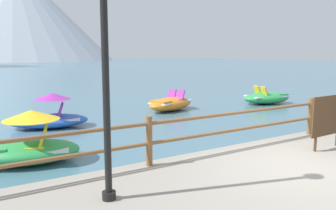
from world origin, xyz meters
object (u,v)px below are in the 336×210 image
lamp_post (104,23)px  pedal_boat_2 (49,117)px  sign_board (328,116)px  pedal_boat_0 (28,145)px  pedal_boat_1 (171,104)px  pedal_boat_3 (267,98)px

lamp_post → pedal_boat_2: 7.73m
sign_board → pedal_boat_0: 6.77m
pedal_boat_0 → pedal_boat_1: pedal_boat_0 is taller
pedal_boat_2 → pedal_boat_3: size_ratio=1.03×
lamp_post → pedal_boat_2: (0.77, 7.26, -2.53)m
sign_board → pedal_boat_3: 9.55m
pedal_boat_3 → pedal_boat_2: bearing=179.8°
lamp_post → pedal_boat_2: bearing=84.0°
sign_board → pedal_boat_3: (6.14, 7.27, -0.83)m
pedal_boat_2 → lamp_post: bearing=-96.0°
lamp_post → sign_board: size_ratio=3.49×
lamp_post → pedal_boat_3: bearing=32.7°
pedal_boat_2 → pedal_boat_3: pedal_boat_2 is taller
pedal_boat_1 → pedal_boat_3: (5.16, -0.81, -0.00)m
pedal_boat_2 → pedal_boat_3: 10.50m
pedal_boat_1 → pedal_boat_3: bearing=-8.9°
pedal_boat_0 → pedal_boat_2: 3.83m
pedal_boat_2 → pedal_boat_3: (10.50, -0.04, -0.07)m
pedal_boat_0 → pedal_boat_2: size_ratio=0.92×
sign_board → pedal_boat_0: sign_board is taller
lamp_post → pedal_boat_1: lamp_post is taller
pedal_boat_0 → pedal_boat_3: 12.30m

